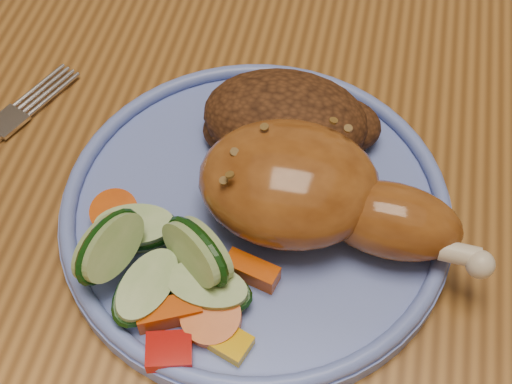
{
  "coord_description": "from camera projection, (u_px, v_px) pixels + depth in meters",
  "views": [
    {
      "loc": [
        0.04,
        -0.33,
        1.13
      ],
      "look_at": [
        -0.02,
        -0.09,
        0.78
      ],
      "focal_mm": 50.0,
      "sensor_mm": 36.0,
      "label": 1
    }
  ],
  "objects": [
    {
      "name": "vegetable_pile",
      "position": [
        163.0,
        266.0,
        0.4
      ],
      "size": [
        0.12,
        0.11,
        0.05
      ],
      "color": "#A50A05",
      "rests_on": "plate"
    },
    {
      "name": "plate_rim",
      "position": [
        256.0,
        201.0,
        0.44
      ],
      "size": [
        0.24,
        0.24,
        0.01
      ],
      "primitive_type": "torus",
      "color": "#6177D0",
      "rests_on": "plate"
    },
    {
      "name": "plate",
      "position": [
        256.0,
        211.0,
        0.45
      ],
      "size": [
        0.25,
        0.25,
        0.01
      ],
      "primitive_type": "cylinder",
      "color": "#6177D0",
      "rests_on": "dining_table"
    },
    {
      "name": "chicken_leg",
      "position": [
        314.0,
        192.0,
        0.42
      ],
      "size": [
        0.18,
        0.09,
        0.06
      ],
      "color": "brown",
      "rests_on": "plate"
    },
    {
      "name": "dining_table",
      "position": [
        297.0,
        190.0,
        0.57
      ],
      "size": [
        0.9,
        1.4,
        0.75
      ],
      "color": "brown",
      "rests_on": "ground"
    },
    {
      "name": "rice_pilaf",
      "position": [
        289.0,
        121.0,
        0.46
      ],
      "size": [
        0.12,
        0.08,
        0.05
      ],
      "color": "#482612",
      "rests_on": "plate"
    }
  ]
}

